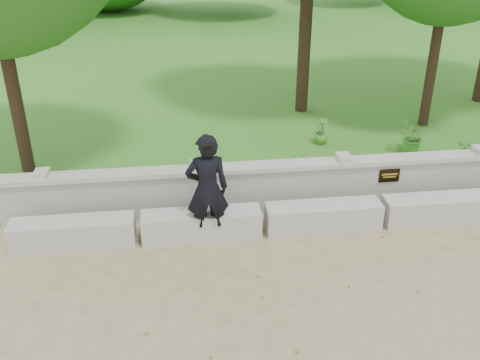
# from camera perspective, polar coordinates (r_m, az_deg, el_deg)

# --- Properties ---
(ground) EXTENTS (80.00, 80.00, 0.00)m
(ground) POSITION_cam_1_polar(r_m,az_deg,el_deg) (7.91, 19.61, -11.57)
(ground) COLOR tan
(ground) RESTS_ON ground
(lawn) EXTENTS (40.00, 22.00, 0.25)m
(lawn) POSITION_cam_1_polar(r_m,az_deg,el_deg) (20.24, 2.39, 13.54)
(lawn) COLOR #3C711C
(lawn) RESTS_ON ground
(concrete_bench) EXTENTS (11.90, 0.45, 0.45)m
(concrete_bench) POSITION_cam_1_polar(r_m,az_deg,el_deg) (9.21, 14.87, -3.38)
(concrete_bench) COLOR beige
(concrete_bench) RESTS_ON ground
(parapet_wall) EXTENTS (12.50, 0.35, 0.90)m
(parapet_wall) POSITION_cam_1_polar(r_m,az_deg,el_deg) (9.67, 13.58, -0.11)
(parapet_wall) COLOR #B8B6AE
(parapet_wall) RESTS_ON ground
(man_main) EXTENTS (0.68, 0.61, 1.81)m
(man_main) POSITION_cam_1_polar(r_m,az_deg,el_deg) (8.18, -3.52, -1.00)
(man_main) COLOR black
(man_main) RESTS_ON ground
(shrub_a) EXTENTS (0.36, 0.29, 0.59)m
(shrub_a) POSITION_cam_1_polar(r_m,az_deg,el_deg) (9.93, 6.29, 1.75)
(shrub_a) COLOR #44882E
(shrub_a) RESTS_ON lawn
(shrub_b) EXTENTS (0.40, 0.41, 0.58)m
(shrub_b) POSITION_cam_1_polar(r_m,az_deg,el_deg) (11.11, 22.85, 2.50)
(shrub_b) COLOR #44882E
(shrub_b) RESTS_ON lawn
(shrub_c) EXTENTS (0.80, 0.80, 0.67)m
(shrub_c) POSITION_cam_1_polar(r_m,az_deg,el_deg) (11.48, 17.93, 4.32)
(shrub_c) COLOR #44882E
(shrub_c) RESTS_ON lawn
(shrub_d) EXTENTS (0.40, 0.42, 0.56)m
(shrub_d) POSITION_cam_1_polar(r_m,az_deg,el_deg) (11.55, 8.68, 5.17)
(shrub_d) COLOR #44882E
(shrub_d) RESTS_ON lawn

